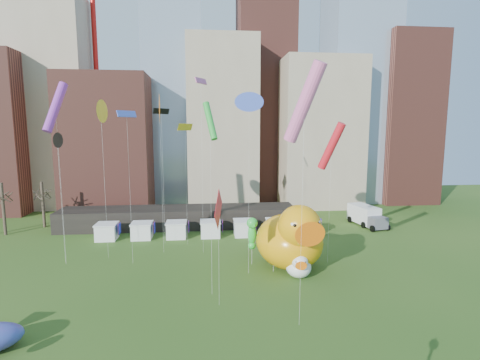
{
  "coord_description": "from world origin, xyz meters",
  "views": [
    {
      "loc": [
        0.24,
        -16.42,
        15.84
      ],
      "look_at": [
        2.95,
        10.94,
        12.0
      ],
      "focal_mm": 27.0,
      "sensor_mm": 36.0,
      "label": 1
    }
  ],
  "objects": [
    {
      "name": "skyline",
      "position": [
        2.25,
        61.06,
        21.44
      ],
      "size": [
        101.0,
        23.0,
        68.0
      ],
      "color": "brown",
      "rests_on": "ground"
    },
    {
      "name": "pavilion",
      "position": [
        -4.0,
        42.0,
        1.6
      ],
      "size": [
        38.0,
        6.0,
        3.2
      ],
      "primitive_type": "cube",
      "color": "black",
      "rests_on": "ground"
    },
    {
      "name": "vendor_tents",
      "position": [
        1.02,
        36.0,
        1.11
      ],
      "size": [
        33.24,
        2.8,
        2.4
      ],
      "color": "white",
      "rests_on": "ground"
    },
    {
      "name": "bare_trees",
      "position": [
        -30.17,
        40.54,
        4.01
      ],
      "size": [
        8.44,
        6.44,
        8.5
      ],
      "color": "#382B21",
      "rests_on": "ground"
    },
    {
      "name": "big_duck",
      "position": [
        9.94,
        22.46,
        3.63
      ],
      "size": [
        8.86,
        10.88,
        7.9
      ],
      "rotation": [
        0.0,
        0.0,
        0.17
      ],
      "color": "orange",
      "rests_on": "ground"
    },
    {
      "name": "small_duck",
      "position": [
        10.21,
        19.92,
        1.33
      ],
      "size": [
        3.14,
        3.94,
        2.9
      ],
      "rotation": [
        0.0,
        0.0,
        -0.13
      ],
      "color": "white",
      "rests_on": "ground"
    },
    {
      "name": "seahorse_green",
      "position": [
        5.68,
        24.18,
        4.12
      ],
      "size": [
        1.29,
        1.62,
        5.71
      ],
      "rotation": [
        0.0,
        0.0,
        -0.01
      ],
      "color": "silver",
      "rests_on": "ground"
    },
    {
      "name": "seahorse_purple",
      "position": [
        7.8,
        21.73,
        2.83
      ],
      "size": [
        1.31,
        1.5,
        4.14
      ],
      "rotation": [
        0.0,
        0.0,
        -0.28
      ],
      "color": "silver",
      "rests_on": "ground"
    },
    {
      "name": "box_truck",
      "position": [
        26.95,
        39.89,
        1.64
      ],
      "size": [
        4.15,
        7.91,
        3.2
      ],
      "rotation": [
        0.0,
        0.0,
        0.19
      ],
      "color": "white",
      "rests_on": "ground"
    },
    {
      "name": "kite_0",
      "position": [
        14.83,
        23.94,
        13.96
      ],
      "size": [
        2.95,
        3.03,
        16.75
      ],
      "color": "silver",
      "rests_on": "ground"
    },
    {
      "name": "kite_1",
      "position": [
        7.79,
        10.57,
        17.85
      ],
      "size": [
        3.11,
        3.4,
        20.9
      ],
      "color": "silver",
      "rests_on": "ground"
    },
    {
      "name": "kite_2",
      "position": [
        -5.39,
        33.12,
        18.11
      ],
      "size": [
        2.1,
        1.91,
        18.68
      ],
      "color": "silver",
      "rests_on": "ground"
    },
    {
      "name": "kite_3",
      "position": [
        0.81,
        16.86,
        16.61
      ],
      "size": [
        1.51,
        2.12,
        18.4
      ],
      "color": "silver",
      "rests_on": "ground"
    },
    {
      "name": "kite_4",
      "position": [
        -2.26,
        32.75,
        16.1
      ],
      "size": [
        2.0,
        2.76,
        16.66
      ],
      "color": "silver",
      "rests_on": "ground"
    },
    {
      "name": "kite_5",
      "position": [
        4.97,
        21.63,
        18.67
      ],
      "size": [
        2.04,
        0.38,
        19.72
      ],
      "color": "silver",
      "rests_on": "ground"
    },
    {
      "name": "kite_6",
      "position": [
        -5.17,
        29.47,
        18.21
      ],
      "size": [
        0.56,
        3.45,
        20.19
      ],
      "color": "silver",
      "rests_on": "ground"
    },
    {
      "name": "kite_7",
      "position": [
        -16.35,
        26.68,
        18.34
      ],
      "size": [
        2.67,
        3.42,
        21.26
      ],
      "color": "silver",
      "rests_on": "ground"
    },
    {
      "name": "kite_8",
      "position": [
        1.41,
        14.61,
        8.88
      ],
      "size": [
        0.85,
        3.48,
        10.71
      ],
      "color": "silver",
      "rests_on": "ground"
    },
    {
      "name": "kite_9",
      "position": [
        -0.05,
        29.05,
        21.45
      ],
      "size": [
        1.54,
        2.13,
        22.1
      ],
      "color": "silver",
      "rests_on": "ground"
    },
    {
      "name": "kite_10",
      "position": [
        -16.44,
        26.72,
        14.61
      ],
      "size": [
        0.31,
        1.76,
        15.53
      ],
      "color": "silver",
      "rests_on": "ground"
    },
    {
      "name": "kite_12",
      "position": [
        -11.81,
        28.06,
        17.98
      ],
      "size": [
        0.46,
        2.72,
        19.35
      ],
      "color": "silver",
      "rests_on": "ground"
    },
    {
      "name": "kite_13",
      "position": [
        -8.43,
        25.94,
        17.43
      ],
      "size": [
        1.94,
        1.97,
        17.98
      ],
      "color": "silver",
      "rests_on": "ground"
    }
  ]
}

